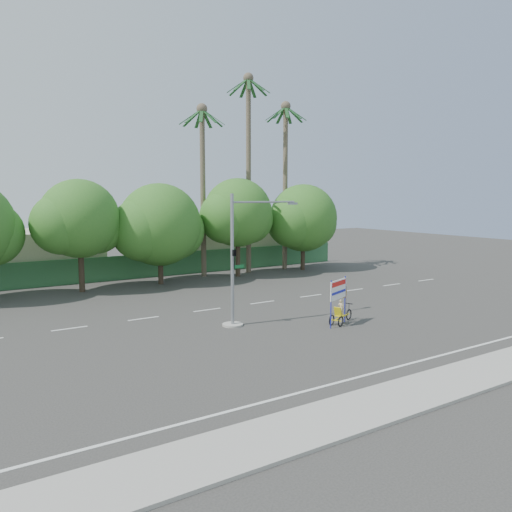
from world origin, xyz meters
TOP-DOWN VIEW (x-y plane):
  - ground at (0.00, 0.00)m, footprint 120.00×120.00m
  - sidewalk_near at (0.00, -7.50)m, footprint 50.00×2.40m
  - fence at (0.00, 21.50)m, footprint 38.00×0.08m
  - building_left at (-10.00, 26.00)m, footprint 12.00×8.00m
  - building_right at (8.00, 26.00)m, footprint 14.00×8.00m
  - tree_left at (-7.05, 18.00)m, footprint 6.66×5.60m
  - tree_center at (-1.05, 18.00)m, footprint 7.62×6.40m
  - tree_right at (5.95, 18.00)m, footprint 6.90×5.80m
  - tree_far_right at (12.95, 18.00)m, footprint 7.38×6.20m
  - palm_tall at (8.00, 19.50)m, footprint 3.73×3.79m
  - palm_mid at (12.00, 19.50)m, footprint 3.73×3.79m
  - palm_short at (3.50, 19.50)m, footprint 3.73×3.79m
  - traffic_signal at (-2.20, 3.98)m, footprint 4.72×1.10m
  - trike_billboard at (2.56, 1.19)m, footprint 2.45×1.21m

SIDE VIEW (x-z plane):
  - ground at x=0.00m, z-range 0.00..0.00m
  - sidewalk_near at x=0.00m, z-range 0.00..0.12m
  - fence at x=0.00m, z-range 0.00..2.00m
  - trike_billboard at x=2.56m, z-range -0.25..2.33m
  - building_right at x=8.00m, z-range 0.00..3.60m
  - building_left at x=-10.00m, z-range 0.00..4.00m
  - traffic_signal at x=-2.20m, z-range -0.58..6.42m
  - tree_center at x=-1.05m, z-range 0.54..8.39m
  - tree_far_right at x=12.95m, z-range 0.68..8.61m
  - tree_left at x=-7.05m, z-range 1.02..9.09m
  - tree_right at x=5.95m, z-range 1.06..9.42m
  - palm_short at x=3.50m, z-range 1.64..16.09m
  - palm_mid at x=12.00m, z-range 1.67..17.12m
  - palm_tall at x=8.00m, z-range 1.74..19.19m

